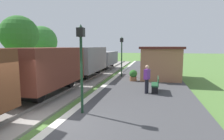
{
  "coord_description": "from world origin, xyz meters",
  "views": [
    {
      "loc": [
        3.8,
        -5.74,
        3.07
      ],
      "look_at": [
        1.32,
        5.29,
        1.61
      ],
      "focal_mm": 29.68,
      "sensor_mm": 36.0,
      "label": 1
    }
  ],
  "objects_px": {
    "tree_trackside_far": "(19,35)",
    "tree_field_left": "(42,41)",
    "lamp_post_near": "(81,53)",
    "freight_train": "(67,66)",
    "person_waiting": "(147,78)",
    "lamp_post_far": "(122,49)",
    "station_hut": "(160,62)",
    "potted_planter": "(133,75)",
    "bench_near_hut": "(156,84)"
  },
  "relations": [
    {
      "from": "lamp_post_near",
      "to": "lamp_post_far",
      "type": "xyz_separation_m",
      "value": [
        0.0,
        9.85,
        0.0
      ]
    },
    {
      "from": "freight_train",
      "to": "bench_near_hut",
      "type": "relative_size",
      "value": 17.33
    },
    {
      "from": "freight_train",
      "to": "tree_field_left",
      "type": "xyz_separation_m",
      "value": [
        -7.7,
        8.67,
        2.07
      ]
    },
    {
      "from": "freight_train",
      "to": "bench_near_hut",
      "type": "xyz_separation_m",
      "value": [
        6.4,
        -0.85,
        -0.9
      ]
    },
    {
      "from": "potted_planter",
      "to": "lamp_post_far",
      "type": "bearing_deg",
      "value": 122.98
    },
    {
      "from": "lamp_post_far",
      "to": "tree_trackside_far",
      "type": "bearing_deg",
      "value": -163.58
    },
    {
      "from": "lamp_post_near",
      "to": "tree_field_left",
      "type": "height_order",
      "value": "tree_field_left"
    },
    {
      "from": "lamp_post_near",
      "to": "bench_near_hut",
      "type": "bearing_deg",
      "value": 55.78
    },
    {
      "from": "station_hut",
      "to": "person_waiting",
      "type": "xyz_separation_m",
      "value": [
        -0.95,
        -6.45,
        -0.47
      ]
    },
    {
      "from": "freight_train",
      "to": "bench_near_hut",
      "type": "bearing_deg",
      "value": -7.53
    },
    {
      "from": "bench_near_hut",
      "to": "lamp_post_near",
      "type": "distance_m",
      "value": 5.88
    },
    {
      "from": "lamp_post_near",
      "to": "freight_train",
      "type": "bearing_deg",
      "value": 121.49
    },
    {
      "from": "tree_trackside_far",
      "to": "tree_field_left",
      "type": "bearing_deg",
      "value": 108.49
    },
    {
      "from": "potted_planter",
      "to": "lamp_post_far",
      "type": "distance_m",
      "value": 3.19
    },
    {
      "from": "tree_field_left",
      "to": "person_waiting",
      "type": "bearing_deg",
      "value": -36.73
    },
    {
      "from": "tree_trackside_far",
      "to": "tree_field_left",
      "type": "xyz_separation_m",
      "value": [
        -2.27,
        6.79,
        -0.38
      ]
    },
    {
      "from": "potted_planter",
      "to": "tree_field_left",
      "type": "distance_m",
      "value": 14.13
    },
    {
      "from": "lamp_post_far",
      "to": "bench_near_hut",
      "type": "bearing_deg",
      "value": -59.71
    },
    {
      "from": "bench_near_hut",
      "to": "lamp_post_far",
      "type": "height_order",
      "value": "lamp_post_far"
    },
    {
      "from": "potted_planter",
      "to": "lamp_post_near",
      "type": "distance_m",
      "value": 8.2
    },
    {
      "from": "station_hut",
      "to": "lamp_post_far",
      "type": "xyz_separation_m",
      "value": [
        -3.49,
        -0.56,
        1.15
      ]
    },
    {
      "from": "station_hut",
      "to": "bench_near_hut",
      "type": "height_order",
      "value": "station_hut"
    },
    {
      "from": "freight_train",
      "to": "bench_near_hut",
      "type": "height_order",
      "value": "freight_train"
    },
    {
      "from": "station_hut",
      "to": "lamp_post_near",
      "type": "xyz_separation_m",
      "value": [
        -3.49,
        -10.41,
        1.15
      ]
    },
    {
      "from": "lamp_post_far",
      "to": "potted_planter",
      "type": "bearing_deg",
      "value": -57.02
    },
    {
      "from": "bench_near_hut",
      "to": "potted_planter",
      "type": "xyz_separation_m",
      "value": [
        -1.78,
        3.27,
        0.0
      ]
    },
    {
      "from": "freight_train",
      "to": "tree_field_left",
      "type": "bearing_deg",
      "value": 131.6
    },
    {
      "from": "lamp_post_near",
      "to": "tree_trackside_far",
      "type": "relative_size",
      "value": 0.64
    },
    {
      "from": "potted_planter",
      "to": "tree_trackside_far",
      "type": "distance_m",
      "value": 10.61
    },
    {
      "from": "person_waiting",
      "to": "potted_planter",
      "type": "relative_size",
      "value": 1.87
    },
    {
      "from": "station_hut",
      "to": "potted_planter",
      "type": "bearing_deg",
      "value": -130.05
    },
    {
      "from": "bench_near_hut",
      "to": "tree_field_left",
      "type": "distance_m",
      "value": 17.27
    },
    {
      "from": "potted_planter",
      "to": "freight_train",
      "type": "bearing_deg",
      "value": -152.31
    },
    {
      "from": "bench_near_hut",
      "to": "station_hut",
      "type": "bearing_deg",
      "value": 86.12
    },
    {
      "from": "station_hut",
      "to": "bench_near_hut",
      "type": "xyz_separation_m",
      "value": [
        -0.4,
        -5.86,
        -0.93
      ]
    },
    {
      "from": "station_hut",
      "to": "person_waiting",
      "type": "bearing_deg",
      "value": -98.4
    },
    {
      "from": "potted_planter",
      "to": "person_waiting",
      "type": "bearing_deg",
      "value": -72.39
    },
    {
      "from": "tree_trackside_far",
      "to": "tree_field_left",
      "type": "distance_m",
      "value": 7.17
    },
    {
      "from": "person_waiting",
      "to": "tree_trackside_far",
      "type": "bearing_deg",
      "value": 11.46
    },
    {
      "from": "freight_train",
      "to": "lamp_post_far",
      "type": "distance_m",
      "value": 5.67
    },
    {
      "from": "person_waiting",
      "to": "lamp_post_far",
      "type": "xyz_separation_m",
      "value": [
        -2.54,
        5.89,
        1.62
      ]
    },
    {
      "from": "tree_trackside_far",
      "to": "lamp_post_far",
      "type": "bearing_deg",
      "value": 16.42
    },
    {
      "from": "station_hut",
      "to": "lamp_post_near",
      "type": "distance_m",
      "value": 11.04
    },
    {
      "from": "potted_planter",
      "to": "tree_field_left",
      "type": "bearing_deg",
      "value": 153.11
    },
    {
      "from": "person_waiting",
      "to": "bench_near_hut",
      "type": "bearing_deg",
      "value": -105.52
    },
    {
      "from": "bench_near_hut",
      "to": "tree_trackside_far",
      "type": "xyz_separation_m",
      "value": [
        -11.83,
        2.73,
        3.35
      ]
    },
    {
      "from": "lamp_post_near",
      "to": "tree_field_left",
      "type": "bearing_deg",
      "value": 128.03
    },
    {
      "from": "person_waiting",
      "to": "potted_planter",
      "type": "xyz_separation_m",
      "value": [
        -1.23,
        3.86,
        -0.46
      ]
    },
    {
      "from": "station_hut",
      "to": "bench_near_hut",
      "type": "relative_size",
      "value": 3.87
    },
    {
      "from": "lamp_post_far",
      "to": "tree_field_left",
      "type": "distance_m",
      "value": 11.82
    }
  ]
}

